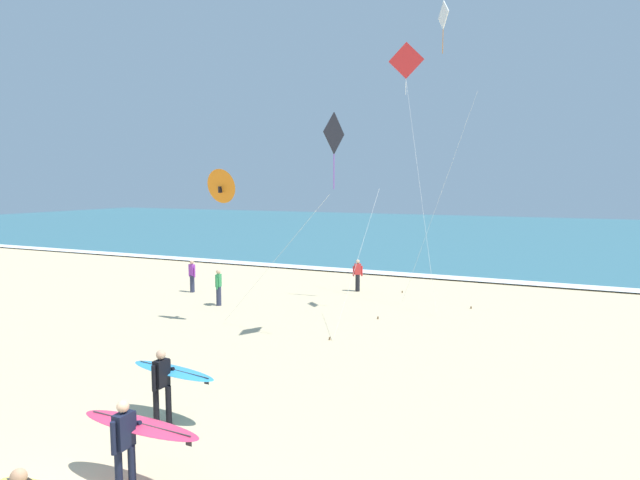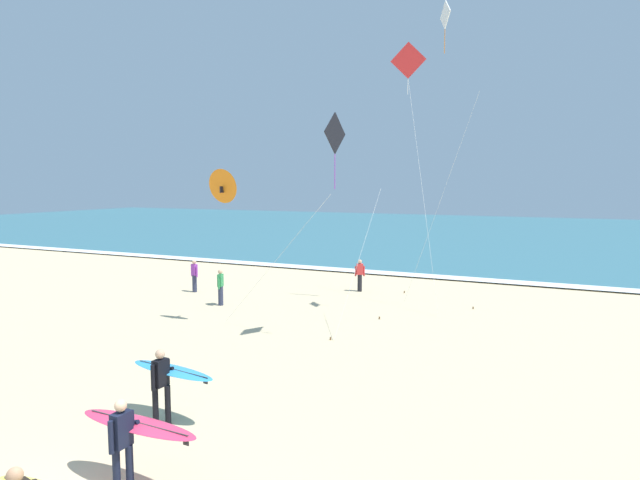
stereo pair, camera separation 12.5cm
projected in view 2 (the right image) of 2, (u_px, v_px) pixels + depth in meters
ocean_water at (497, 233)px, 57.20m from camera, size 160.00×60.00×0.08m
shoreline_foam at (435, 276)px, 30.35m from camera, size 160.00×1.28×0.01m
surfer_lead at (131, 432)px, 9.26m from camera, size 2.58×0.97×1.71m
surfer_trailing at (167, 376)px, 11.96m from camera, size 2.31×0.99×1.71m
kite_diamond_scarlet_mid at (410, 67)px, 22.69m from camera, size 3.73×0.39×11.26m
kite_diamond_ivory_far at (443, 34)px, 20.58m from camera, size 2.84×4.46×12.19m
kite_delta_amber_high at (224, 186)px, 19.94m from camera, size 5.19×0.62×5.88m
kite_diamond_charcoal_low at (336, 140)px, 17.51m from camera, size 0.57×4.17×7.61m
bystander_red_top at (360, 275)px, 26.48m from camera, size 0.45×0.31×1.59m
bystander_purple_top at (194, 276)px, 26.33m from camera, size 0.48×0.27×1.59m
bystander_green_top at (221, 287)px, 23.45m from camera, size 0.25×0.49×1.59m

